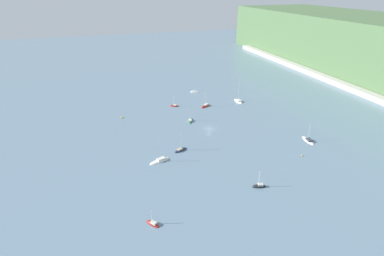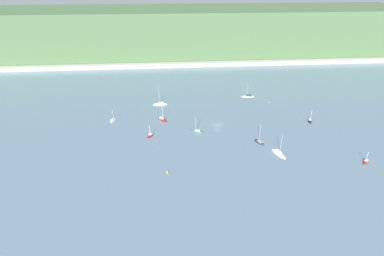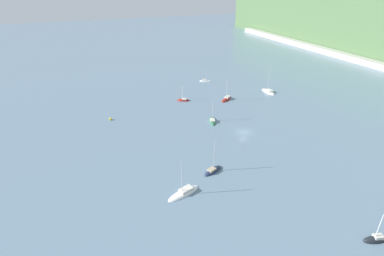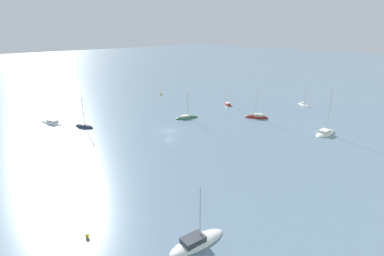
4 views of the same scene
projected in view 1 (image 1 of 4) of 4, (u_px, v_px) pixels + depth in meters
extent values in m
plane|color=slate|center=(209.00, 129.00, 137.12)|extent=(600.00, 600.00, 0.00)
cube|color=#B7B2A8|center=(384.00, 101.00, 165.15)|extent=(332.11, 6.00, 3.01)
ellipsoid|color=black|center=(259.00, 187.00, 97.88)|extent=(2.85, 4.98, 1.91)
cube|color=beige|center=(260.00, 185.00, 97.52)|extent=(1.57, 1.94, 0.69)
cylinder|color=silver|center=(259.00, 178.00, 96.41)|extent=(0.14, 0.14, 5.64)
ellipsoid|color=white|center=(160.00, 161.00, 111.98)|extent=(4.98, 8.75, 1.41)
cube|color=silver|center=(161.00, 159.00, 112.01)|extent=(2.59, 3.41, 0.73)
cylinder|color=#B2B2B7|center=(158.00, 151.00, 109.77)|extent=(0.14, 0.14, 8.38)
ellipsoid|color=#2D6647|center=(190.00, 121.00, 144.80)|extent=(7.28, 4.42, 1.62)
cube|color=beige|center=(190.00, 120.00, 143.99)|extent=(2.87, 2.25, 0.54)
cylinder|color=#B2B2B7|center=(190.00, 113.00, 143.40)|extent=(0.14, 0.14, 7.00)
ellipsoid|color=maroon|center=(205.00, 106.00, 161.97)|extent=(5.77, 6.92, 1.87)
cube|color=beige|center=(206.00, 105.00, 161.97)|extent=(2.68, 2.91, 0.78)
cylinder|color=silver|center=(205.00, 99.00, 159.77)|extent=(0.14, 0.14, 7.89)
ellipsoid|color=white|center=(238.00, 102.00, 168.67)|extent=(8.13, 2.93, 1.62)
cube|color=silver|center=(239.00, 101.00, 167.75)|extent=(2.93, 2.04, 0.78)
cylinder|color=#B2B2B7|center=(239.00, 91.00, 166.48)|extent=(0.14, 0.14, 10.75)
ellipsoid|color=maroon|center=(153.00, 224.00, 82.69)|extent=(4.56, 3.95, 1.43)
cube|color=beige|center=(154.00, 223.00, 82.18)|extent=(1.94, 1.82, 0.67)
cylinder|color=silver|center=(152.00, 217.00, 81.68)|extent=(0.14, 0.14, 4.37)
ellipsoid|color=white|center=(195.00, 92.00, 183.41)|extent=(3.57, 5.68, 1.39)
cube|color=beige|center=(194.00, 91.00, 183.14)|extent=(1.77, 2.25, 0.60)
cylinder|color=#B2B2B7|center=(195.00, 87.00, 182.01)|extent=(0.14, 0.14, 5.52)
ellipsoid|color=silver|center=(308.00, 141.00, 126.58)|extent=(8.26, 3.47, 1.21)
cube|color=#333842|center=(309.00, 140.00, 125.69)|extent=(3.07, 2.14, 0.82)
cylinder|color=#B2B2B7|center=(309.00, 132.00, 125.15)|extent=(0.14, 0.14, 7.52)
ellipsoid|color=#232D4C|center=(181.00, 151.00, 119.19)|extent=(4.16, 6.24, 1.84)
cube|color=tan|center=(180.00, 149.00, 118.58)|extent=(2.12, 2.51, 0.49)
cylinder|color=#B2B2B7|center=(181.00, 140.00, 117.41)|extent=(0.14, 0.14, 7.95)
ellipsoid|color=maroon|center=(174.00, 106.00, 162.18)|extent=(3.88, 5.16, 1.71)
cube|color=silver|center=(175.00, 105.00, 161.81)|extent=(1.92, 2.14, 0.48)
cylinder|color=silver|center=(174.00, 101.00, 160.86)|extent=(0.14, 0.14, 5.33)
sphere|color=yellow|center=(122.00, 117.00, 147.77)|extent=(0.84, 0.84, 0.84)
sphere|color=yellow|center=(302.00, 155.00, 115.30)|extent=(0.54, 0.54, 0.54)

